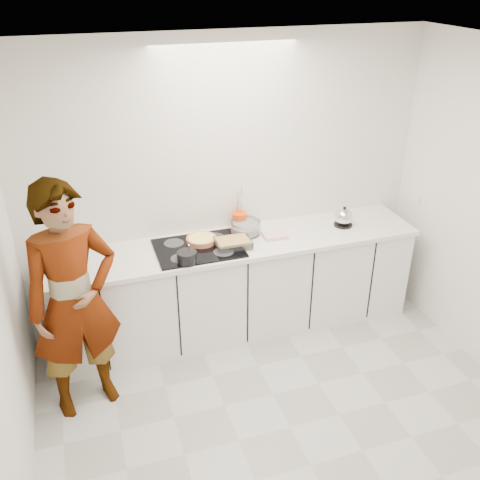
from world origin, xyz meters
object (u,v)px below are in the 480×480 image
object	(u,v)px
saucepan	(187,257)
hob	(198,248)
utensil_crock	(239,221)
kettle	(344,218)
mixing_bowl	(246,228)
tart_dish	(201,239)
baking_dish	(233,242)
cook	(74,302)

from	to	relation	value
saucepan	hob	bearing A→B (deg)	55.20
hob	utensil_crock	xyz separation A→B (m)	(0.44, 0.25, 0.07)
saucepan	kettle	distance (m)	1.53
mixing_bowl	utensil_crock	bearing A→B (deg)	103.75
tart_dish	kettle	distance (m)	1.32
baking_dish	utensil_crock	xyz separation A→B (m)	(0.16, 0.31, 0.04)
mixing_bowl	saucepan	bearing A→B (deg)	-150.00
tart_dish	saucepan	distance (m)	0.35
cook	tart_dish	bearing A→B (deg)	12.82
tart_dish	utensil_crock	size ratio (longest dim) A/B	2.03
baking_dish	mixing_bowl	distance (m)	0.28
saucepan	cook	distance (m)	0.94
tart_dish	baking_dish	distance (m)	0.28
tart_dish	kettle	xyz separation A→B (m)	(1.32, -0.06, 0.04)
hob	cook	xyz separation A→B (m)	(-1.03, -0.51, 0.00)
tart_dish	saucepan	world-z (taller)	saucepan
saucepan	utensil_crock	xyz separation A→B (m)	(0.59, 0.45, 0.02)
hob	saucepan	world-z (taller)	saucepan
kettle	cook	bearing A→B (deg)	-167.43
tart_dish	utensil_crock	distance (m)	0.42
mixing_bowl	cook	distance (m)	1.64
baking_dish	mixing_bowl	xyz separation A→B (m)	(0.18, 0.21, 0.01)
hob	cook	bearing A→B (deg)	-153.73
baking_dish	saucepan	bearing A→B (deg)	-161.36
baking_dish	kettle	distance (m)	1.09
baking_dish	utensil_crock	distance (m)	0.35
baking_dish	kettle	size ratio (longest dim) A/B	1.46
tart_dish	baking_dish	bearing A→B (deg)	-32.99
tart_dish	cook	distance (m)	1.24
hob	saucepan	size ratio (longest dim) A/B	3.55
kettle	cook	distance (m)	2.46
saucepan	cook	xyz separation A→B (m)	(-0.89, -0.30, -0.05)
saucepan	mixing_bowl	world-z (taller)	saucepan
hob	mixing_bowl	bearing A→B (deg)	17.44
mixing_bowl	cook	bearing A→B (deg)	-156.36
hob	utensil_crock	size ratio (longest dim) A/B	4.40
kettle	cook	size ratio (longest dim) A/B	0.11
baking_dish	kettle	xyz separation A→B (m)	(1.08, 0.09, 0.03)
tart_dish	cook	world-z (taller)	cook
tart_dish	cook	size ratio (longest dim) A/B	0.18
tart_dish	cook	bearing A→B (deg)	-150.99
kettle	cook	world-z (taller)	cook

